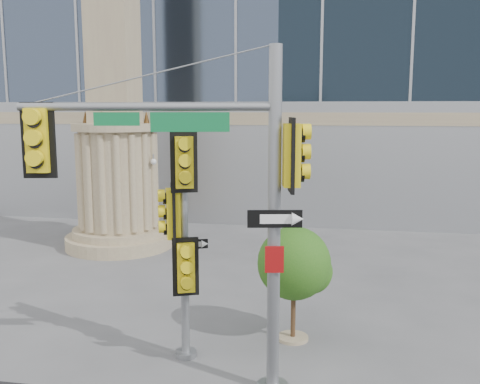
# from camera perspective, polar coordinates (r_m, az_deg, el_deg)

# --- Properties ---
(ground) EXTENTS (120.00, 120.00, 0.00)m
(ground) POSITION_cam_1_polar(r_m,az_deg,el_deg) (13.08, -3.07, -16.89)
(ground) COLOR #545456
(ground) RESTS_ON ground
(monument) EXTENTS (4.40, 4.40, 16.60)m
(monument) POSITION_cam_1_polar(r_m,az_deg,el_deg) (22.24, -13.15, 8.24)
(monument) COLOR gray
(monument) RESTS_ON ground
(main_signal_pole) EXTENTS (5.29, 1.45, 6.87)m
(main_signal_pole) POSITION_cam_1_polar(r_m,az_deg,el_deg) (10.25, -3.22, 0.85)
(main_signal_pole) COLOR slate
(main_signal_pole) RESTS_ON ground
(secondary_signal_pole) EXTENTS (1.00, 0.71, 5.29)m
(secondary_signal_pole) POSITION_cam_1_polar(r_m,az_deg,el_deg) (11.89, -6.22, -3.70)
(secondary_signal_pole) COLOR slate
(secondary_signal_pole) RESTS_ON ground
(street_tree) EXTENTS (1.84, 1.79, 2.86)m
(street_tree) POSITION_cam_1_polar(r_m,az_deg,el_deg) (13.22, 5.93, -7.88)
(street_tree) COLOR gray
(street_tree) RESTS_ON ground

